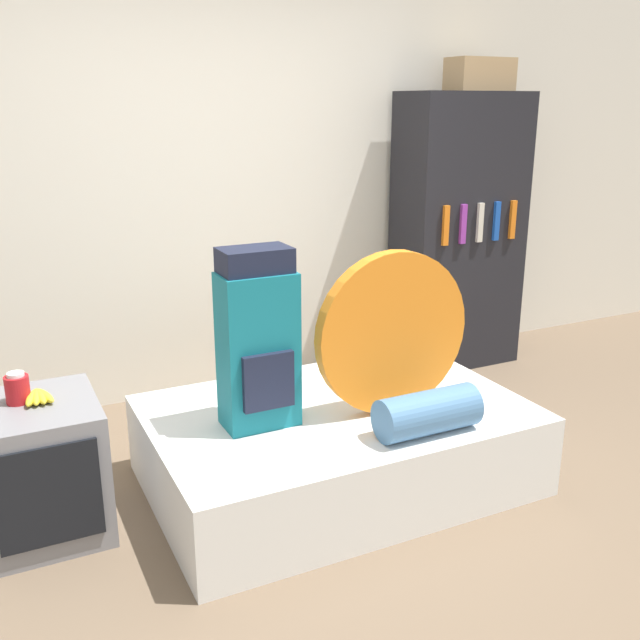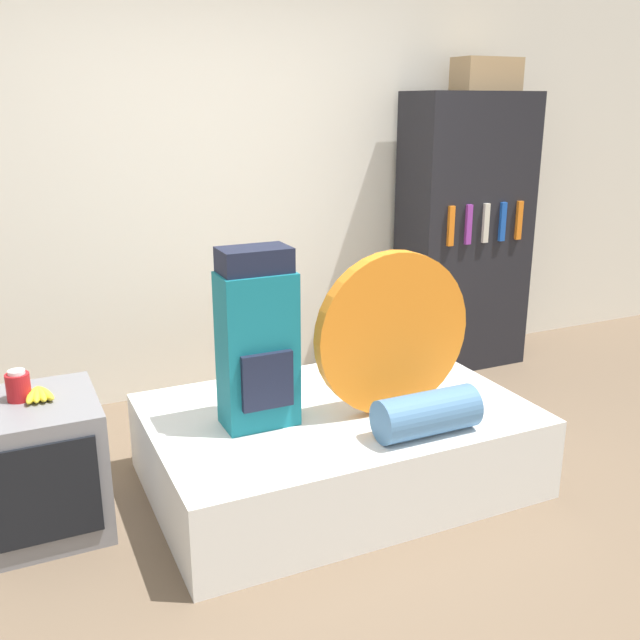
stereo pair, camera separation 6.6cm
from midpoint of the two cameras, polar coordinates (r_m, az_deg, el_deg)
ground_plane at (r=3.26m, az=3.22°, el=-16.35°), size 16.00×16.00×0.00m
wall_back at (r=4.48m, az=-8.00°, el=10.58°), size 8.00×0.05×2.60m
bed at (r=3.52m, az=1.89°, el=-9.92°), size 1.77×1.18×0.39m
backpack at (r=3.14m, az=-4.42°, el=-1.71°), size 0.33×0.24×0.81m
tent_bag at (r=3.29m, az=6.39°, el=-1.06°), size 0.77×0.07×0.77m
sleeping_roll at (r=3.18m, az=9.13°, el=-7.40°), size 0.47×0.19×0.19m
television at (r=3.34m, az=-20.79°, el=-10.84°), size 0.50×0.57×0.59m
canister at (r=3.24m, az=-22.46°, el=-4.90°), size 0.10×0.10×0.13m
banana_bunch at (r=3.24m, az=-21.03°, el=-5.56°), size 0.14×0.17×0.04m
bookshelf at (r=5.01m, az=11.82°, el=6.78°), size 0.85×0.46×1.86m
cardboard_box at (r=5.03m, az=13.57°, el=18.56°), size 0.43×0.23×0.21m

